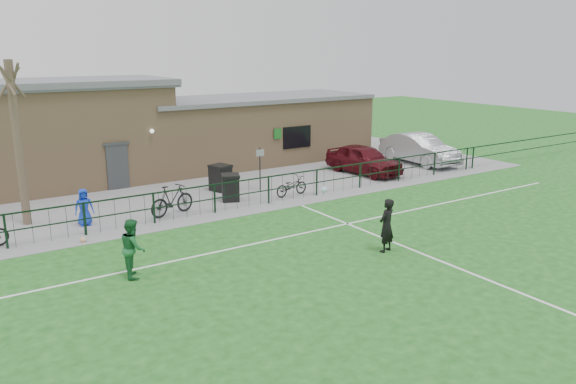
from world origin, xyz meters
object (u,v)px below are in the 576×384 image
car_maroon (364,159)px  wheelie_bin_left (231,188)px  wheelie_bin_right (220,179)px  bicycle_e (291,186)px  bare_tree (18,145)px  spectator_child (84,207)px  sign_post (260,169)px  outfield_player (133,248)px  car_silver (419,149)px  bicycle_d (172,200)px  ball_ground (83,240)px

car_maroon → wheelie_bin_left: bearing=-179.4°
wheelie_bin_right → car_maroon: 7.95m
bicycle_e → bare_tree: bearing=73.9°
spectator_child → bare_tree: bearing=149.3°
sign_post → bicycle_e: sign_post is taller
wheelie_bin_right → bicycle_e: (2.21, -2.54, -0.12)m
wheelie_bin_right → outfield_player: (-6.56, -7.56, 0.28)m
spectator_child → wheelie_bin_right: bearing=23.1°
wheelie_bin_right → car_silver: 12.31m
wheelie_bin_right → spectator_child: 6.82m
wheelie_bin_left → wheelie_bin_right: bearing=99.7°
spectator_child → wheelie_bin_left: bearing=8.0°
car_maroon → bicycle_d: car_maroon is taller
outfield_player → bare_tree: bearing=27.3°
bare_tree → car_silver: size_ratio=1.20×
bare_tree → car_maroon: bearing=-0.7°
bicycle_e → spectator_child: size_ratio=1.20×
bare_tree → outfield_player: bare_tree is taller
bicycle_e → wheelie_bin_left: bearing=68.4°
spectator_child → outfield_player: size_ratio=0.81×
outfield_player → ball_ground: (-0.52, 3.77, -0.75)m
outfield_player → bicycle_e: bearing=-47.0°
sign_post → spectator_child: sign_post is taller
wheelie_bin_right → sign_post: (1.53, -0.98, 0.44)m
bicycle_e → ball_ground: bearing=92.0°
bare_tree → wheelie_bin_left: bearing=-8.6°
car_silver → outfield_player: size_ratio=2.93×
bare_tree → car_silver: bearing=0.3°
car_silver → spectator_child: size_ratio=3.62×
car_maroon → ball_ground: (-14.99, -3.00, -0.67)m
ball_ground → spectator_child: bearing=73.7°
outfield_player → car_silver: bearing=-56.2°
sign_post → outfield_player: (-8.09, -6.58, -0.17)m
sign_post → ball_ground: (-8.61, -2.81, -0.92)m
car_silver → car_maroon: bearing=-173.6°
wheelie_bin_right → ball_ground: wheelie_bin_right is taller
wheelie_bin_right → sign_post: 1.87m
bare_tree → outfield_player: bearing=-75.9°
wheelie_bin_right → car_silver: size_ratio=0.22×
wheelie_bin_right → car_maroon: car_maroon is taller
sign_post → bicycle_d: 5.09m
outfield_player → spectator_child: bearing=13.0°
wheelie_bin_left → ball_ground: (-6.66, -2.00, -0.45)m
sign_post → ball_ground: 9.10m
bicycle_e → outfield_player: outfield_player is taller
wheelie_bin_right → bicycle_e: bearing=-64.8°
bare_tree → wheelie_bin_right: bearing=4.1°
sign_post → spectator_child: bearing=-173.2°
sign_post → bare_tree: bearing=177.7°
wheelie_bin_right → bicycle_d: 4.13m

